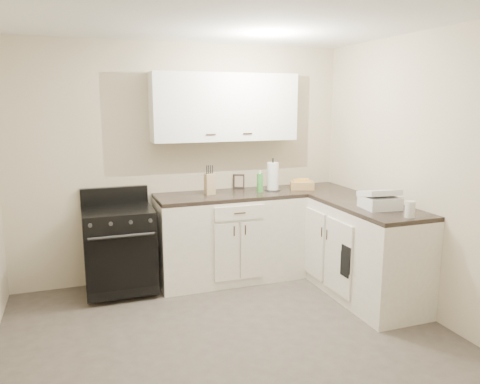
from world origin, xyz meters
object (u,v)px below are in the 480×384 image
object	(u,v)px
stove	(119,249)
countertop_grill	(380,202)
knife_block	(210,184)
wicker_basket	(302,185)
paper_towel	(273,177)

from	to	relation	value
stove	countertop_grill	world-z (taller)	countertop_grill
stove	knife_block	xyz separation A→B (m)	(0.96, 0.06, 0.59)
stove	wicker_basket	bearing A→B (deg)	0.15
paper_towel	wicker_basket	world-z (taller)	paper_towel
knife_block	paper_towel	distance (m)	0.71
paper_towel	knife_block	bearing A→B (deg)	178.58
stove	wicker_basket	distance (m)	2.07
countertop_grill	wicker_basket	bearing A→B (deg)	107.82
paper_towel	countertop_grill	size ratio (longest dim) A/B	1.00
stove	wicker_basket	size ratio (longest dim) A/B	3.18
knife_block	paper_towel	size ratio (longest dim) A/B	0.71
knife_block	paper_towel	world-z (taller)	paper_towel
wicker_basket	countertop_grill	distance (m)	1.13
stove	knife_block	world-z (taller)	knife_block
knife_block	countertop_grill	world-z (taller)	knife_block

